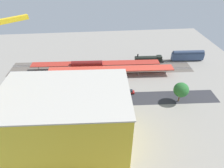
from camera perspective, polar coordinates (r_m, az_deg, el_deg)
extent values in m
plane|color=gray|center=(86.58, -2.45, -2.49)|extent=(158.05, 158.05, 0.00)
cube|color=#5B544C|center=(105.36, -3.17, 5.07)|extent=(99.34, 19.06, 0.01)
cube|color=#2D2D33|center=(82.62, -2.24, -4.65)|extent=(99.09, 13.43, 0.01)
cube|color=#9E9EA8|center=(108.78, -3.28, 6.22)|extent=(98.69, 4.55, 0.12)
cube|color=#9E9EA8|center=(107.52, -3.24, 5.85)|extent=(98.69, 4.55, 0.12)
cube|color=#9E9EA8|center=(103.03, -3.10, 4.43)|extent=(98.69, 4.55, 0.12)
cube|color=#9E9EA8|center=(101.80, -3.06, 4.01)|extent=(98.69, 4.55, 0.12)
cube|color=#C63D2D|center=(96.27, -0.23, 4.58)|extent=(63.42, 8.23, 0.50)
cylinder|color=slate|center=(102.41, 15.93, 3.83)|extent=(0.30, 0.30, 3.54)
cylinder|color=slate|center=(98.88, 8.06, 3.73)|extent=(0.30, 0.30, 3.54)
cylinder|color=slate|center=(97.32, -0.22, 3.56)|extent=(0.30, 0.30, 3.54)
cylinder|color=slate|center=(97.83, -8.59, 3.30)|extent=(0.30, 0.30, 3.54)
cylinder|color=slate|center=(100.37, -16.70, 2.99)|extent=(0.30, 0.30, 3.54)
cube|color=#A82D23|center=(101.39, -4.88, 6.22)|extent=(67.84, 7.98, 0.35)
cylinder|color=slate|center=(105.59, 11.99, 5.53)|extent=(0.30, 0.30, 3.72)
cylinder|color=slate|center=(102.88, 3.71, 5.44)|extent=(0.30, 0.30, 3.72)
cylinder|color=slate|center=(102.39, -4.83, 5.23)|extent=(0.30, 0.30, 3.72)
cylinder|color=slate|center=(104.15, -13.25, 4.90)|extent=(0.30, 0.30, 3.72)
cylinder|color=slate|center=(108.04, -21.23, 4.50)|extent=(0.30, 0.30, 3.72)
cube|color=black|center=(112.13, 11.07, 6.72)|extent=(16.74, 3.28, 1.00)
cylinder|color=black|center=(110.94, 10.50, 7.59)|extent=(14.04, 3.44, 2.82)
cube|color=black|center=(112.93, 13.94, 7.33)|extent=(2.85, 3.14, 3.76)
cylinder|color=black|center=(108.89, 7.78, 8.56)|extent=(0.70, 0.70, 1.40)
cube|color=black|center=(120.30, 21.54, 6.77)|extent=(16.69, 2.99, 0.60)
cube|color=#384C72|center=(119.31, 21.77, 7.73)|extent=(18.55, 3.63, 3.99)
cylinder|color=#273550|center=(118.37, 22.01, 8.69)|extent=(17.82, 3.60, 2.80)
cube|color=black|center=(102.44, -7.39, 4.04)|extent=(15.05, 2.94, 0.60)
cube|color=maroon|center=(101.32, -7.48, 5.11)|extent=(16.74, 3.58, 3.80)
cylinder|color=maroon|center=(100.27, -7.57, 6.17)|extent=(16.07, 3.55, 2.83)
cube|color=black|center=(86.18, 5.36, -2.71)|extent=(3.65, 2.07, 0.30)
cube|color=maroon|center=(85.87, 5.38, -2.44)|extent=(4.32, 2.20, 0.74)
cube|color=#1E2328|center=(85.44, 5.41, -2.07)|extent=(2.47, 1.82, 0.66)
cube|color=black|center=(85.67, 1.66, -2.81)|extent=(3.41, 1.78, 0.30)
cube|color=#474C51|center=(85.33, 1.66, -2.52)|extent=(4.06, 1.85, 0.82)
cube|color=#1E2328|center=(84.92, 1.67, -2.16)|extent=(2.28, 1.63, 0.51)
cube|color=black|center=(85.01, -2.21, -3.18)|extent=(3.75, 2.02, 0.30)
cube|color=#474C51|center=(84.65, -2.22, -2.87)|extent=(4.44, 2.15, 0.86)
cube|color=#1E2328|center=(84.23, -2.23, -2.51)|extent=(2.54, 1.77, 0.51)
cube|color=black|center=(85.34, -7.03, -3.29)|extent=(3.42, 1.87, 0.30)
cube|color=navy|center=(84.99, -7.06, -2.98)|extent=(4.06, 1.96, 0.86)
cube|color=#1E2328|center=(84.55, -7.09, -2.61)|extent=(2.29, 1.69, 0.55)
cube|color=black|center=(85.99, -10.94, -3.40)|extent=(4.08, 2.03, 0.30)
cube|color=gray|center=(85.63, -10.99, -3.10)|extent=(4.85, 2.15, 0.86)
cube|color=#1E2328|center=(85.18, -11.04, -2.70)|extent=(2.75, 1.80, 0.64)
cube|color=black|center=(87.09, -15.05, -3.51)|extent=(4.07, 2.00, 0.30)
cube|color=gray|center=(86.75, -15.10, -3.22)|extent=(4.82, 2.13, 0.84)
cube|color=#1E2328|center=(86.29, -15.18, -2.83)|extent=(2.74, 1.76, 0.67)
cube|color=black|center=(88.29, -18.88, -3.73)|extent=(3.63, 1.80, 0.30)
cube|color=gray|center=(87.96, -18.95, -3.45)|extent=(4.31, 1.89, 0.81)
cube|color=#1E2328|center=(87.53, -19.04, -3.08)|extent=(2.43, 1.62, 0.63)
cube|color=yellow|center=(60.91, -13.09, -10.44)|extent=(37.61, 24.41, 20.70)
cube|color=#B7B2A8|center=(54.01, -14.56, -2.58)|extent=(38.23, 25.04, 0.40)
cube|color=black|center=(79.90, -14.98, -7.55)|extent=(8.77, 3.04, 0.50)
cube|color=silver|center=(78.45, -14.33, -6.64)|extent=(6.41, 3.08, 3.00)
cube|color=#334C8C|center=(79.86, -17.30, -6.75)|extent=(2.61, 2.73, 2.23)
cube|color=black|center=(82.70, -19.51, -6.86)|extent=(8.73, 2.94, 0.50)
cube|color=white|center=(81.35, -18.94, -6.06)|extent=(6.42, 3.03, 2.60)
cube|color=silver|center=(82.78, -21.78, -6.01)|extent=(2.51, 2.76, 2.57)
cylinder|color=brown|center=(77.54, 0.89, -6.53)|extent=(0.49, 0.49, 2.66)
sphere|color=#38843D|center=(75.49, 0.91, -4.77)|extent=(5.09, 5.09, 5.09)
cylinder|color=brown|center=(83.46, -26.50, -6.97)|extent=(0.44, 0.44, 3.86)
sphere|color=#28662D|center=(81.25, -27.18, -5.03)|extent=(5.03, 5.03, 5.03)
cylinder|color=brown|center=(79.72, -17.86, -7.24)|extent=(0.49, 0.49, 2.67)
sphere|color=#38843D|center=(77.82, -18.25, -5.62)|extent=(4.69, 4.69, 4.69)
cylinder|color=brown|center=(85.36, 19.54, -3.87)|extent=(0.49, 0.49, 3.88)
sphere|color=#28662D|center=(82.96, 20.09, -1.67)|extent=(6.18, 6.18, 6.18)
cylinder|color=#333333|center=(80.16, -18.60, -6.03)|extent=(0.16, 0.16, 5.00)
cube|color=black|center=(78.33, -19.00, -4.41)|extent=(0.36, 0.36, 0.90)
sphere|color=green|center=(78.21, -19.20, -4.24)|extent=(0.20, 0.20, 0.20)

